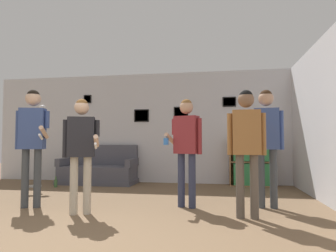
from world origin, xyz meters
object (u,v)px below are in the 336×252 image
Objects in this scene: person_watcher_holding_cup at (186,140)px; person_spectator_far_right at (267,134)px; bottle_on_floor at (56,183)px; person_player_foreground_center at (81,143)px; couch at (99,171)px; floor_lamp at (36,125)px; bookshelf at (251,162)px; person_player_foreground_left at (32,134)px; person_spectator_near_bookshelf at (247,139)px.

person_spectator_far_right reaches higher than person_watcher_holding_cup.
person_player_foreground_center is at bearing -52.99° from bottle_on_floor.
couch is 1.76m from floor_lamp.
person_player_foreground_left is (-3.54, -2.86, 0.59)m from bookshelf.
couch is at bearing 32.23° from floor_lamp.
floor_lamp is at bearing 155.27° from person_spectator_near_bookshelf.
person_watcher_holding_cup is (3.55, -1.51, -0.36)m from floor_lamp.
person_watcher_holding_cup reaches higher than couch.
person_watcher_holding_cup is 0.92× the size of person_spectator_far_right.
person_spectator_far_right is at bearing -17.63° from bottle_on_floor.
person_spectator_far_right reaches higher than person_player_foreground_center.
person_watcher_holding_cup is (2.37, -2.26, 0.72)m from couch.
person_spectator_far_right reaches higher than bottle_on_floor.
person_spectator_far_right is 4.60m from bottle_on_floor.
person_watcher_holding_cup is at bearing -26.43° from bottle_on_floor.
floor_lamp is 1.38m from bottle_on_floor.
person_spectator_far_right is (0.36, 0.68, 0.08)m from person_spectator_near_bookshelf.
floor_lamp reaches higher than couch.
bookshelf reaches higher than bottle_on_floor.
person_spectator_near_bookshelf is (3.19, -0.11, -0.09)m from person_player_foreground_left.
person_spectator_far_right is (2.61, 0.84, 0.14)m from person_player_foreground_center.
person_player_foreground_left is 2.38m from person_watcher_holding_cup.
person_spectator_near_bookshelf is (2.26, 0.16, 0.06)m from person_player_foreground_center.
person_player_foreground_left is at bearing -141.00° from bookshelf.
person_player_foreground_left is 2.31m from bottle_on_floor.
person_spectator_far_right is 7.57× the size of bottle_on_floor.
floor_lamp is 4.96m from person_spectator_far_right.
person_spectator_far_right is at bearing 9.25° from person_player_foreground_left.
floor_lamp is 1.08× the size of person_spectator_near_bookshelf.
couch is 1.03m from bottle_on_floor.
floor_lamp is 4.87m from person_spectator_near_bookshelf.
person_player_foreground_center is at bearing -162.15° from person_spectator_far_right.
person_player_foreground_center is at bearing -15.74° from person_player_foreground_left.
bottle_on_floor is at bearing 153.57° from person_watcher_holding_cup.
floor_lamp is 7.69× the size of bottle_on_floor.
person_player_foreground_left is 7.60× the size of bottle_on_floor.
person_player_foreground_center is 0.89× the size of person_spectator_far_right.
person_player_foreground_center is 2.75m from person_spectator_far_right.
person_player_foreground_left is 1.00× the size of person_spectator_far_right.
person_spectator_near_bookshelf reaches higher than bottle_on_floor.
person_player_foreground_left is at bearing -169.93° from person_watcher_holding_cup.
person_player_foreground_center is at bearing -45.47° from floor_lamp.
person_spectator_near_bookshelf reaches higher than person_watcher_holding_cup.
bottle_on_floor is at bearing 110.47° from person_player_foreground_left.
person_player_foreground_left is at bearing 164.26° from person_player_foreground_center.
person_player_foreground_left reaches higher than person_spectator_far_right.
person_player_foreground_center is at bearing -176.01° from person_spectator_near_bookshelf.
person_player_foreground_center is 1.56m from person_watcher_holding_cup.
floor_lamp reaches higher than person_player_foreground_center.
person_watcher_holding_cup reaches higher than bottle_on_floor.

